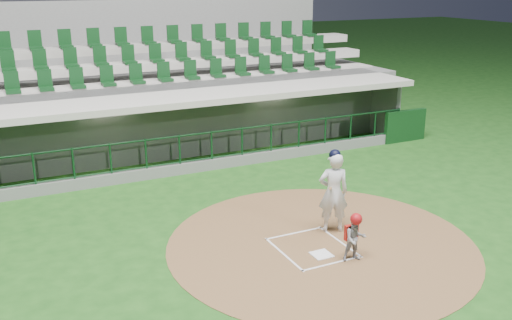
% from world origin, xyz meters
% --- Properties ---
extents(ground, '(120.00, 120.00, 0.00)m').
position_xyz_m(ground, '(0.00, 0.00, 0.00)').
color(ground, '#184714').
rests_on(ground, ground).
extents(dirt_circle, '(7.20, 7.20, 0.01)m').
position_xyz_m(dirt_circle, '(0.30, -0.20, 0.01)').
color(dirt_circle, brown).
rests_on(dirt_circle, ground).
extents(home_plate, '(0.43, 0.43, 0.02)m').
position_xyz_m(home_plate, '(0.00, -0.70, 0.02)').
color(home_plate, white).
rests_on(home_plate, dirt_circle).
extents(batter_box_chalk, '(1.55, 1.80, 0.01)m').
position_xyz_m(batter_box_chalk, '(0.00, -0.30, 0.02)').
color(batter_box_chalk, white).
rests_on(batter_box_chalk, ground).
extents(dugout_structure, '(16.40, 3.70, 3.00)m').
position_xyz_m(dugout_structure, '(0.09, 7.82, 0.96)').
color(dugout_structure, slate).
rests_on(dugout_structure, ground).
extents(seating_deck, '(17.00, 6.72, 5.15)m').
position_xyz_m(seating_deck, '(0.00, 10.91, 1.42)').
color(seating_deck, slate).
rests_on(seating_deck, ground).
extents(batter, '(0.96, 0.99, 2.08)m').
position_xyz_m(batter, '(0.92, 0.30, 1.04)').
color(batter, silver).
rests_on(batter, dirt_circle).
extents(catcher, '(0.58, 0.50, 1.11)m').
position_xyz_m(catcher, '(0.52, -1.20, 0.57)').
color(catcher, gray).
rests_on(catcher, dirt_circle).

